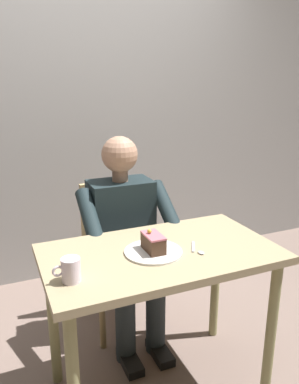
% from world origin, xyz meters
% --- Properties ---
extents(cafe_rear_panel, '(6.40, 0.12, 3.00)m').
position_xyz_m(cafe_rear_panel, '(0.00, -1.42, 1.50)').
color(cafe_rear_panel, '#A8A8A7').
rests_on(cafe_rear_panel, ground).
extents(dining_table, '(1.06, 0.60, 0.75)m').
position_xyz_m(dining_table, '(0.00, 0.00, 0.65)').
color(dining_table, tan).
rests_on(dining_table, ground).
extents(chair, '(0.42, 0.42, 0.89)m').
position_xyz_m(chair, '(0.00, -0.65, 0.49)').
color(chair, tan).
rests_on(chair, ground).
extents(seated_person, '(0.53, 0.58, 1.20)m').
position_xyz_m(seated_person, '(0.00, -0.47, 0.62)').
color(seated_person, '#1B272B').
rests_on(seated_person, ground).
extents(dessert_plate, '(0.26, 0.26, 0.01)m').
position_xyz_m(dessert_plate, '(0.04, 0.01, 0.76)').
color(dessert_plate, white).
rests_on(dessert_plate, dining_table).
extents(cake_slice, '(0.07, 0.13, 0.10)m').
position_xyz_m(cake_slice, '(0.04, 0.01, 0.80)').
color(cake_slice, '#492F1F').
rests_on(cake_slice, dessert_plate).
extents(coffee_cup, '(0.11, 0.07, 0.10)m').
position_xyz_m(coffee_cup, '(0.43, 0.11, 0.80)').
color(coffee_cup, white).
rests_on(coffee_cup, dining_table).
extents(dessert_spoon, '(0.06, 0.14, 0.01)m').
position_xyz_m(dessert_spoon, '(-0.15, 0.07, 0.76)').
color(dessert_spoon, silver).
rests_on(dessert_spoon, dining_table).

